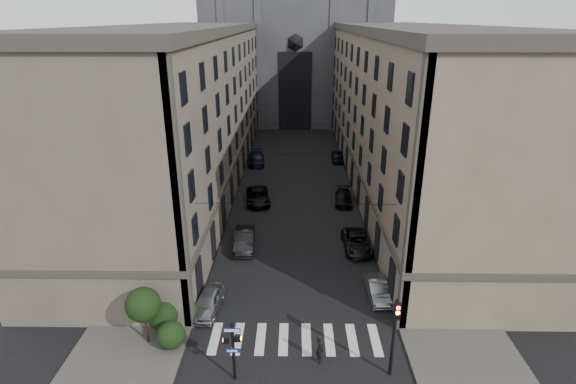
{
  "coord_description": "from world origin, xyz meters",
  "views": [
    {
      "loc": [
        -0.11,
        -18.87,
        19.65
      ],
      "look_at": [
        -0.54,
        10.92,
        8.04
      ],
      "focal_mm": 28.0,
      "sensor_mm": 36.0,
      "label": 1
    }
  ],
  "objects_px": {
    "gothic_tower": "(295,28)",
    "car_right_midnear": "(357,242)",
    "car_right_near": "(377,289)",
    "car_right_midfar": "(343,198)",
    "car_left_midfar": "(258,196)",
    "pedestrian": "(320,348)",
    "traffic_light_right": "(395,329)",
    "pedestrian_signal_left": "(233,346)",
    "car_left_midnear": "(245,240)",
    "car_left_near": "(208,302)",
    "car_left_far": "(256,159)",
    "car_right_far": "(337,157)"
  },
  "relations": [
    {
      "from": "car_left_midfar",
      "to": "pedestrian",
      "type": "bearing_deg",
      "value": -84.42
    },
    {
      "from": "car_left_midfar",
      "to": "car_right_near",
      "type": "bearing_deg",
      "value": -67.61
    },
    {
      "from": "car_right_near",
      "to": "car_right_midfar",
      "type": "relative_size",
      "value": 0.88
    },
    {
      "from": "car_right_near",
      "to": "car_right_far",
      "type": "distance_m",
      "value": 34.05
    },
    {
      "from": "gothic_tower",
      "to": "car_left_near",
      "type": "xyz_separation_m",
      "value": [
        -6.2,
        -66.96,
        -17.06
      ]
    },
    {
      "from": "pedestrian_signal_left",
      "to": "car_left_near",
      "type": "bearing_deg",
      "value": 112.44
    },
    {
      "from": "car_left_midnear",
      "to": "car_left_midfar",
      "type": "distance_m",
      "value": 10.8
    },
    {
      "from": "car_left_midfar",
      "to": "car_right_midfar",
      "type": "bearing_deg",
      "value": -7.22
    },
    {
      "from": "pedestrian_signal_left",
      "to": "car_left_midnear",
      "type": "xyz_separation_m",
      "value": [
        -1.07,
        15.92,
        -1.5
      ]
    },
    {
      "from": "car_right_midnear",
      "to": "car_left_midnear",
      "type": "bearing_deg",
      "value": 178.36
    },
    {
      "from": "car_left_far",
      "to": "car_right_midnear",
      "type": "height_order",
      "value": "car_left_far"
    },
    {
      "from": "car_right_midnear",
      "to": "gothic_tower",
      "type": "bearing_deg",
      "value": 94.47
    },
    {
      "from": "pedestrian_signal_left",
      "to": "car_right_midnear",
      "type": "xyz_separation_m",
      "value": [
        9.13,
        15.83,
        -1.6
      ]
    },
    {
      "from": "car_left_midnear",
      "to": "car_left_far",
      "type": "relative_size",
      "value": 0.93
    },
    {
      "from": "gothic_tower",
      "to": "car_right_midnear",
      "type": "height_order",
      "value": "gothic_tower"
    },
    {
      "from": "traffic_light_right",
      "to": "car_right_far",
      "type": "xyz_separation_m",
      "value": [
        0.6,
        42.01,
        -2.58
      ]
    },
    {
      "from": "pedestrian_signal_left",
      "to": "car_right_near",
      "type": "xyz_separation_m",
      "value": [
        9.71,
        8.38,
        -1.66
      ]
    },
    {
      "from": "car_right_midfar",
      "to": "car_right_far",
      "type": "relative_size",
      "value": 1.09
    },
    {
      "from": "car_left_near",
      "to": "pedestrian",
      "type": "bearing_deg",
      "value": -26.86
    },
    {
      "from": "car_left_near",
      "to": "car_right_near",
      "type": "relative_size",
      "value": 1.08
    },
    {
      "from": "car_left_midfar",
      "to": "car_right_near",
      "type": "distance_m",
      "value": 21.07
    },
    {
      "from": "traffic_light_right",
      "to": "pedestrian",
      "type": "bearing_deg",
      "value": 165.25
    },
    {
      "from": "gothic_tower",
      "to": "car_left_far",
      "type": "xyz_separation_m",
      "value": [
        -5.52,
        -32.36,
        -17.02
      ]
    },
    {
      "from": "car_left_far",
      "to": "pedestrian",
      "type": "height_order",
      "value": "pedestrian"
    },
    {
      "from": "traffic_light_right",
      "to": "pedestrian_signal_left",
      "type": "bearing_deg",
      "value": -177.36
    },
    {
      "from": "car_left_midnear",
      "to": "pedestrian",
      "type": "xyz_separation_m",
      "value": [
        6.08,
        -14.43,
        0.15
      ]
    },
    {
      "from": "gothic_tower",
      "to": "car_right_midfar",
      "type": "height_order",
      "value": "gothic_tower"
    },
    {
      "from": "car_left_far",
      "to": "pedestrian",
      "type": "bearing_deg",
      "value": -84.53
    },
    {
      "from": "gothic_tower",
      "to": "car_right_near",
      "type": "relative_size",
      "value": 14.47
    },
    {
      "from": "pedestrian",
      "to": "car_right_near",
      "type": "bearing_deg",
      "value": -58.78
    },
    {
      "from": "pedestrian_signal_left",
      "to": "car_left_near",
      "type": "distance_m",
      "value": 7.21
    },
    {
      "from": "car_left_midfar",
      "to": "car_left_far",
      "type": "bearing_deg",
      "value": 88.08
    },
    {
      "from": "car_left_midfar",
      "to": "pedestrian",
      "type": "relative_size",
      "value": 2.81
    },
    {
      "from": "car_right_midfar",
      "to": "car_left_near",
      "type": "bearing_deg",
      "value": -114.94
    },
    {
      "from": "gothic_tower",
      "to": "car_left_midnear",
      "type": "relative_size",
      "value": 11.6
    },
    {
      "from": "gothic_tower",
      "to": "car_right_midnear",
      "type": "distance_m",
      "value": 60.37
    },
    {
      "from": "car_right_far",
      "to": "car_right_midfar",
      "type": "bearing_deg",
      "value": -91.97
    },
    {
      "from": "gothic_tower",
      "to": "car_left_midfar",
      "type": "xyz_separation_m",
      "value": [
        -4.2,
        -46.74,
        -17.03
      ]
    },
    {
      "from": "car_right_far",
      "to": "car_left_midfar",
      "type": "bearing_deg",
      "value": -122.84
    },
    {
      "from": "car_left_far",
      "to": "traffic_light_right",
      "type": "bearing_deg",
      "value": -79.3
    },
    {
      "from": "car_left_near",
      "to": "car_left_far",
      "type": "bearing_deg",
      "value": 95.02
    },
    {
      "from": "pedestrian_signal_left",
      "to": "car_left_midfar",
      "type": "distance_m",
      "value": 26.77
    },
    {
      "from": "car_left_near",
      "to": "car_right_near",
      "type": "bearing_deg",
      "value": 14.79
    },
    {
      "from": "car_left_midnear",
      "to": "pedestrian",
      "type": "distance_m",
      "value": 15.66
    },
    {
      "from": "car_right_midnear",
      "to": "car_right_far",
      "type": "relative_size",
      "value": 1.25
    },
    {
      "from": "pedestrian",
      "to": "car_right_midfar",
      "type": "bearing_deg",
      "value": -33.48
    },
    {
      "from": "car_right_near",
      "to": "pedestrian",
      "type": "height_order",
      "value": "pedestrian"
    },
    {
      "from": "traffic_light_right",
      "to": "car_right_midfar",
      "type": "height_order",
      "value": "traffic_light_right"
    },
    {
      "from": "traffic_light_right",
      "to": "car_left_far",
      "type": "distance_m",
      "value": 42.24
    },
    {
      "from": "car_left_midnear",
      "to": "car_left_near",
      "type": "bearing_deg",
      "value": -102.78
    }
  ]
}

